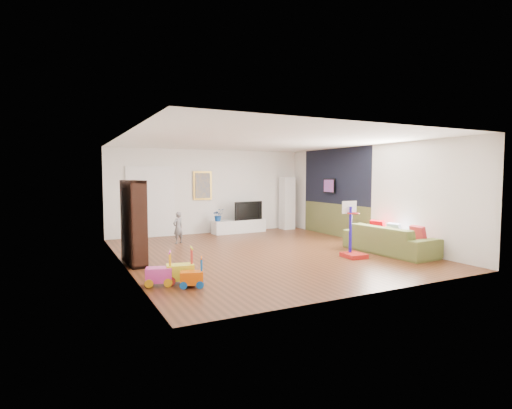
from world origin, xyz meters
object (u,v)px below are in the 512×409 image
media_console (239,226)px  sofa (389,239)px  basketball_hoop (354,229)px  bookshelf (133,222)px

media_console → sofa: sofa is taller
media_console → sofa: (1.82, -4.77, 0.13)m
sofa → media_console: bearing=17.8°
sofa → basketball_hoop: bearing=87.6°
bookshelf → sofa: size_ratio=0.77×
bookshelf → basketball_hoop: bookshelf is taller
sofa → basketball_hoop: size_ratio=1.78×
bookshelf → sofa: (5.71, -1.62, -0.55)m
sofa → basketball_hoop: (-1.10, -0.01, 0.31)m
media_console → bookshelf: bearing=-143.8°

